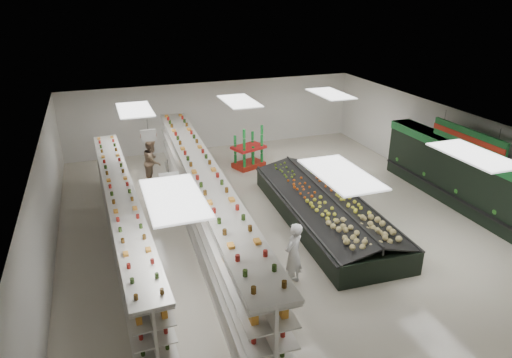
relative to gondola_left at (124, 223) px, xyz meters
name	(u,v)px	position (x,y,z in m)	size (l,w,h in m)	color
floor	(276,218)	(4.98, 0.35, -0.89)	(16.00, 16.00, 0.00)	beige
ceiling	(278,128)	(4.98, 0.35, 2.31)	(14.00, 16.00, 0.02)	white
wall_back	(215,115)	(4.98, 8.35, 0.71)	(14.00, 0.02, 3.20)	white
wall_front	(448,337)	(4.98, -7.65, 0.71)	(14.00, 0.02, 3.20)	white
wall_left	(46,206)	(-2.02, 0.35, 0.71)	(0.02, 16.00, 3.20)	white
wall_right	(450,151)	(11.98, 0.35, 0.71)	(0.02, 16.00, 3.20)	white
produce_wall_case	(467,176)	(11.51, -1.15, 0.36)	(0.93, 8.00, 2.20)	black
aisle_sign_near	(169,180)	(1.18, -1.65, 1.87)	(0.52, 0.06, 0.75)	white
aisle_sign_far	(149,135)	(1.18, 2.35, 1.87)	(0.52, 0.06, 0.75)	white
hortifruti_banner	(468,138)	(11.23, -1.15, 1.76)	(0.12, 3.20, 0.95)	#1B682E
gondola_left	(124,223)	(0.00, 0.00, 0.00)	(1.16, 11.15, 1.93)	silver
gondola_center	(204,206)	(2.41, -0.04, 0.17)	(1.54, 13.31, 2.30)	silver
produce_island	(324,208)	(6.39, -0.43, -0.39)	(2.99, 7.38, 1.08)	black
soda_endcap	(249,149)	(5.63, 5.20, -0.06)	(1.56, 1.30, 1.70)	#AA2213
shopper_main	(293,255)	(3.98, -3.28, 0.01)	(0.65, 0.43, 1.79)	white
shopper_background	(152,161)	(1.49, 4.83, 0.02)	(0.88, 0.55, 1.82)	tan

